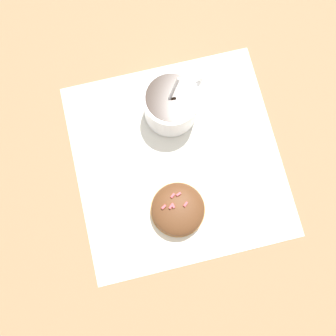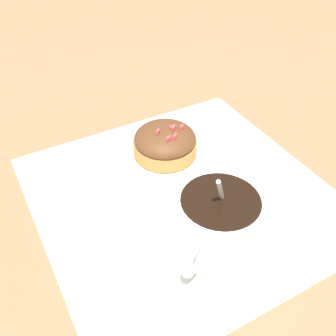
% 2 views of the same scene
% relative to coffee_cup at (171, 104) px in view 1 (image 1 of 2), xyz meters
% --- Properties ---
extents(ground_plane, '(3.00, 3.00, 0.00)m').
position_rel_coffee_cup_xyz_m(ground_plane, '(0.08, -0.00, -0.04)').
color(ground_plane, '#93704C').
extents(paper_napkin, '(0.35, 0.35, 0.00)m').
position_rel_coffee_cup_xyz_m(paper_napkin, '(0.08, -0.00, -0.04)').
color(paper_napkin, white).
rests_on(paper_napkin, ground_plane).
extents(coffee_cup, '(0.08, 0.10, 0.10)m').
position_rel_coffee_cup_xyz_m(coffee_cup, '(0.00, 0.00, 0.00)').
color(coffee_cup, white).
rests_on(coffee_cup, paper_napkin).
extents(frosted_pastry, '(0.08, 0.08, 0.04)m').
position_rel_coffee_cup_xyz_m(frosted_pastry, '(0.16, -0.01, -0.02)').
color(frosted_pastry, '#C18442').
rests_on(frosted_pastry, paper_napkin).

